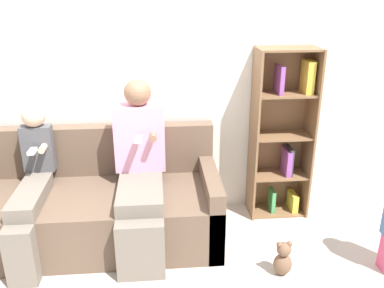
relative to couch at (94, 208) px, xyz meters
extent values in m
plane|color=#BCB2A8|center=(0.12, -0.54, -0.28)|extent=(14.00, 14.00, 0.00)
cube|color=silver|center=(0.12, 0.47, 0.99)|extent=(10.00, 0.06, 2.55)
cube|color=brown|center=(0.00, -0.11, -0.06)|extent=(2.02, 0.74, 0.44)
cube|color=brown|center=(0.00, 0.33, 0.15)|extent=(2.02, 0.14, 0.87)
cube|color=brown|center=(0.95, -0.11, 0.01)|extent=(0.12, 0.74, 0.59)
cube|color=#70665B|center=(0.39, -0.54, -0.06)|extent=(0.34, 0.12, 0.44)
cube|color=#70665B|center=(0.39, -0.21, 0.22)|extent=(0.34, 0.54, 0.11)
cube|color=#E599BC|center=(0.39, 0.15, 0.54)|extent=(0.41, 0.18, 0.55)
sphere|color=#8C664C|center=(0.39, 0.15, 0.92)|extent=(0.21, 0.21, 0.21)
cylinder|color=#8C664C|center=(0.50, 0.01, 0.60)|extent=(0.05, 0.10, 0.05)
cube|color=white|center=(0.39, -0.04, 0.60)|extent=(0.05, 0.12, 0.02)
cube|color=#70665B|center=(-0.43, -0.54, -0.06)|extent=(0.21, 0.12, 0.44)
cube|color=#70665B|center=(-0.43, -0.17, 0.22)|extent=(0.21, 0.61, 0.11)
cube|color=#4C4C51|center=(-0.43, 0.19, 0.46)|extent=(0.24, 0.11, 0.38)
sphere|color=beige|center=(-0.43, 0.19, 0.74)|extent=(0.19, 0.19, 0.19)
cylinder|color=beige|center=(-0.37, 0.08, 0.50)|extent=(0.05, 0.10, 0.05)
cube|color=white|center=(-0.43, 0.03, 0.50)|extent=(0.05, 0.12, 0.02)
cube|color=brown|center=(1.37, 0.28, 0.47)|extent=(0.02, 0.30, 1.51)
cube|color=brown|center=(1.87, 0.28, 0.47)|extent=(0.02, 0.30, 1.51)
cube|color=brown|center=(1.62, 0.42, 0.47)|extent=(0.52, 0.02, 1.51)
cube|color=brown|center=(1.62, 0.28, -0.27)|extent=(0.48, 0.27, 0.02)
cube|color=brown|center=(1.62, 0.28, 0.10)|extent=(0.48, 0.27, 0.02)
cube|color=brown|center=(1.62, 0.28, 0.47)|extent=(0.48, 0.27, 0.02)
cube|color=brown|center=(1.62, 0.28, 0.85)|extent=(0.48, 0.27, 0.02)
cube|color=brown|center=(1.62, 0.28, 1.22)|extent=(0.48, 0.27, 0.02)
cube|color=#333338|center=(1.70, 0.28, 0.23)|extent=(0.04, 0.19, 0.25)
cube|color=gold|center=(1.80, 0.28, 0.99)|extent=(0.07, 0.18, 0.27)
cube|color=#934CA3|center=(1.56, 0.28, 0.97)|extent=(0.04, 0.19, 0.23)
cube|color=gold|center=(1.78, 0.28, -0.18)|extent=(0.05, 0.19, 0.16)
cube|color=#934CA3|center=(1.68, 0.28, 0.23)|extent=(0.05, 0.20, 0.23)
cube|color=#429956|center=(1.58, 0.28, -0.16)|extent=(0.03, 0.15, 0.21)
ellipsoid|color=brown|center=(1.41, -0.60, -0.20)|extent=(0.14, 0.11, 0.17)
sphere|color=brown|center=(1.41, -0.60, -0.07)|extent=(0.11, 0.11, 0.11)
sphere|color=brown|center=(1.38, -0.60, -0.02)|extent=(0.04, 0.04, 0.04)
sphere|color=brown|center=(1.45, -0.60, -0.02)|extent=(0.04, 0.04, 0.04)
camera|label=1|loc=(0.54, -2.97, 1.69)|focal=38.00mm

